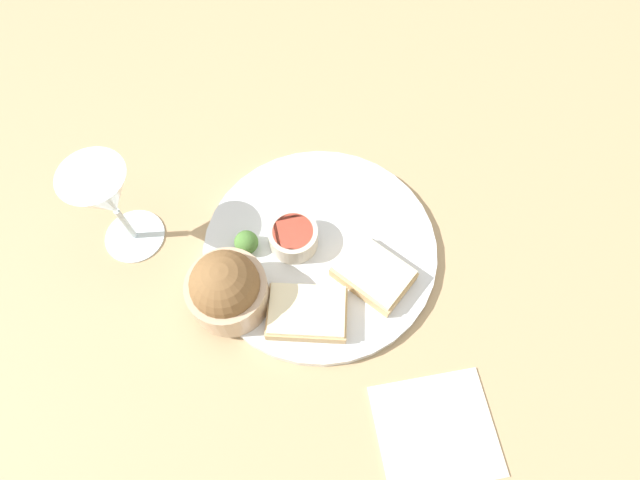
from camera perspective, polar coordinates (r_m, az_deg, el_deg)
name	(u,v)px	position (r m, az deg, el deg)	size (l,w,h in m)	color
ground_plane	(320,251)	(0.66, 0.00, -1.29)	(4.00, 4.00, 0.00)	tan
dinner_plate	(320,249)	(0.66, 0.00, -1.04)	(0.31, 0.31, 0.01)	silver
salad_bowl	(227,289)	(0.60, -10.61, -5.47)	(0.10, 0.10, 0.09)	tan
sauce_ramekin	(294,235)	(0.64, -3.03, 0.59)	(0.06, 0.06, 0.03)	beige
cheese_toast_near	(306,312)	(0.60, -1.62, -8.26)	(0.10, 0.08, 0.03)	tan
cheese_toast_far	(374,273)	(0.63, 6.15, -3.82)	(0.11, 0.10, 0.03)	tan
wine_glass	(106,198)	(0.64, -23.22, 4.48)	(0.08, 0.08, 0.15)	silver
garnish	(246,242)	(0.64, -8.42, -0.26)	(0.03, 0.03, 0.03)	#477533
napkin	(436,430)	(0.62, 13.10, -20.42)	(0.16, 0.16, 0.01)	beige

